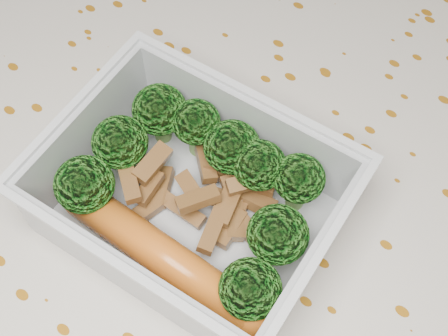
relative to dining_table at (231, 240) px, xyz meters
The scene contains 6 objects.
dining_table is the anchor object (origin of this frame).
tablecloth 0.05m from the dining_table, ahead, with size 1.46×0.96×0.19m.
lunch_container 0.12m from the dining_table, 102.41° to the right, with size 0.20×0.16×0.07m.
broccoli_florets 0.13m from the dining_table, 118.51° to the right, with size 0.17×0.12×0.05m.
meat_pile 0.11m from the dining_table, 103.95° to the right, with size 0.10×0.08×0.03m.
sausage 0.13m from the dining_table, 89.89° to the right, with size 0.16×0.03×0.03m.
Camera 1 is at (0.12, -0.17, 1.14)m, focal length 50.00 mm.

